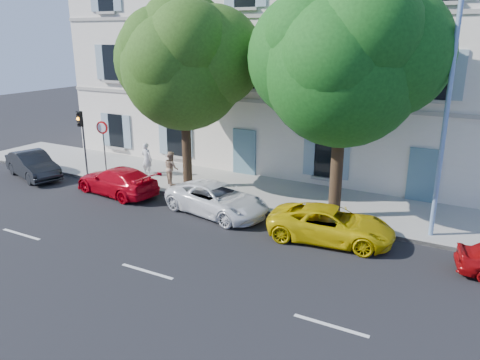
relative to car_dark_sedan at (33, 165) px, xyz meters
The scene contains 15 objects.
ground 11.85m from the car_dark_sedan, ahead, with size 90.00×90.00×0.00m, color black.
sidewalk 12.23m from the car_dark_sedan, 15.51° to the left, with size 36.00×4.50×0.15m, color #A09E96.
kerb 11.83m from the car_dark_sedan, ahead, with size 36.00×0.16×0.16m, color #9E998E.
building 15.75m from the car_dark_sedan, 37.46° to the left, with size 28.00×7.00×12.00m, color silver.
car_dark_sedan is the anchor object (origin of this frame).
car_red_coupe 5.70m from the car_dark_sedan, ahead, with size 1.80×4.43×1.29m, color #B80514.
car_white_coupe 11.11m from the car_dark_sedan, ahead, with size 2.11×4.58×1.27m, color white.
car_yellow_supercar 16.10m from the car_dark_sedan, ahead, with size 2.07×4.49×1.25m, color #D7B909.
tree_left 9.88m from the car_dark_sedan, 15.08° to the left, with size 5.57×5.57×8.63m.
tree_right 16.56m from the car_dark_sedan, ahead, with size 5.90×5.90×9.10m.
traffic_light 3.29m from the car_dark_sedan, 30.16° to the left, with size 0.27×0.38×3.32m.
road_sign 4.08m from the car_dark_sedan, 28.58° to the left, with size 0.65×0.16×2.82m.
street_lamp 19.81m from the car_dark_sedan, ahead, with size 0.39×1.83×8.53m.
pedestrian_a 5.99m from the car_dark_sedan, 27.16° to the left, with size 0.63×0.41×1.73m, color silver.
pedestrian_b 7.61m from the car_dark_sedan, 16.60° to the left, with size 0.79×0.62×1.63m, color tan.
Camera 1 is at (8.91, -14.21, 7.16)m, focal length 35.00 mm.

